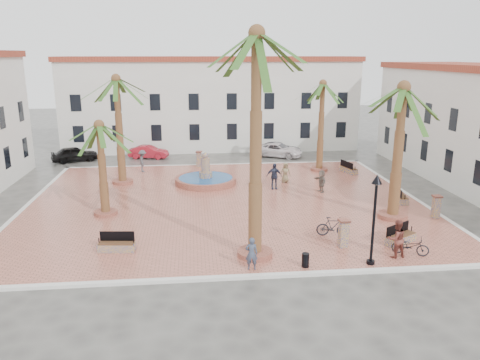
% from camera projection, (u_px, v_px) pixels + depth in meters
% --- Properties ---
extents(ground, '(120.00, 120.00, 0.00)m').
position_uv_depth(ground, '(225.00, 203.00, 31.48)').
color(ground, '#56544F').
rests_on(ground, ground).
extents(plaza, '(26.00, 22.00, 0.15)m').
position_uv_depth(plaza, '(225.00, 202.00, 31.46)').
color(plaza, '#BF6955').
rests_on(plaza, ground).
extents(kerb_n, '(26.30, 0.30, 0.16)m').
position_uv_depth(kerb_n, '(217.00, 165.00, 42.03)').
color(kerb_n, silver).
rests_on(kerb_n, ground).
extents(kerb_s, '(26.30, 0.30, 0.16)m').
position_uv_depth(kerb_s, '(243.00, 277.00, 20.89)').
color(kerb_s, silver).
rests_on(kerb_s, ground).
extents(kerb_e, '(0.30, 22.30, 0.16)m').
position_uv_depth(kerb_e, '(410.00, 196.00, 32.74)').
color(kerb_e, silver).
rests_on(kerb_e, ground).
extents(kerb_w, '(0.30, 22.30, 0.16)m').
position_uv_depth(kerb_w, '(25.00, 208.00, 30.18)').
color(kerb_w, silver).
rests_on(kerb_w, ground).
extents(building_north, '(30.40, 7.40, 9.50)m').
position_uv_depth(building_north, '(211.00, 103.00, 49.45)').
color(building_north, silver).
rests_on(building_north, ground).
extents(fountain, '(4.67, 4.67, 2.41)m').
position_uv_depth(fountain, '(206.00, 179.00, 35.75)').
color(fountain, '#A45846').
rests_on(fountain, plaza).
extents(palm_nw, '(5.09, 5.09, 8.21)m').
position_uv_depth(palm_nw, '(117.00, 91.00, 34.06)').
color(palm_nw, '#A45846').
rests_on(palm_nw, plaza).
extents(palm_sw, '(4.62, 4.62, 5.86)m').
position_uv_depth(palm_sw, '(100.00, 137.00, 27.64)').
color(palm_sw, '#A45846').
rests_on(palm_sw, plaza).
extents(palm_s, '(5.63, 5.63, 10.83)m').
position_uv_depth(palm_s, '(257.00, 58.00, 20.53)').
color(palm_s, '#A45846').
rests_on(palm_s, plaza).
extents(palm_e, '(5.71, 5.71, 8.16)m').
position_uv_depth(palm_e, '(402.00, 104.00, 26.52)').
color(palm_e, '#A45846').
rests_on(palm_e, plaza).
extents(palm_ne, '(4.67, 4.67, 7.59)m').
position_uv_depth(palm_ne, '(323.00, 93.00, 38.11)').
color(palm_ne, '#A45846').
rests_on(palm_ne, plaza).
extents(bench_s, '(1.88, 0.75, 0.97)m').
position_uv_depth(bench_s, '(117.00, 246.00, 23.42)').
color(bench_s, gray).
rests_on(bench_s, plaza).
extents(bench_se, '(1.94, 1.46, 1.00)m').
position_uv_depth(bench_se, '(400.00, 238.00, 24.40)').
color(bench_se, gray).
rests_on(bench_se, plaza).
extents(bench_e, '(0.84, 1.95, 1.00)m').
position_uv_depth(bench_e, '(400.00, 197.00, 31.33)').
color(bench_e, gray).
rests_on(bench_e, plaza).
extents(bench_ne, '(1.04, 1.96, 0.99)m').
position_uv_depth(bench_ne, '(348.00, 169.00, 38.93)').
color(bench_ne, gray).
rests_on(bench_ne, plaza).
extents(lamppost_s, '(0.47, 0.47, 4.36)m').
position_uv_depth(lamppost_s, '(375.00, 204.00, 21.29)').
color(lamppost_s, black).
rests_on(lamppost_s, plaza).
extents(lamppost_e, '(0.40, 0.40, 3.65)m').
position_uv_depth(lamppost_e, '(396.00, 157.00, 33.41)').
color(lamppost_e, black).
rests_on(lamppost_e, plaza).
extents(bollard_se, '(0.56, 0.56, 1.48)m').
position_uv_depth(bollard_se, '(343.00, 233.00, 23.80)').
color(bollard_se, gray).
rests_on(bollard_se, plaza).
extents(bollard_n, '(0.59, 0.59, 1.39)m').
position_uv_depth(bollard_n, '(199.00, 159.00, 40.90)').
color(bollard_n, gray).
rests_on(bollard_n, plaza).
extents(bollard_e, '(0.50, 0.50, 1.40)m').
position_uv_depth(bollard_e, '(436.00, 206.00, 28.08)').
color(bollard_e, gray).
rests_on(bollard_e, plaza).
extents(litter_bin, '(0.34, 0.34, 0.67)m').
position_uv_depth(litter_bin, '(305.00, 260.00, 21.66)').
color(litter_bin, black).
rests_on(litter_bin, plaza).
extents(cyclist_a, '(0.60, 0.42, 1.56)m').
position_uv_depth(cyclist_a, '(252.00, 254.00, 21.30)').
color(cyclist_a, '#3A4257').
rests_on(cyclist_a, plaza).
extents(bicycle_a, '(1.85, 1.30, 0.92)m').
position_uv_depth(bicycle_a, '(410.00, 246.00, 22.94)').
color(bicycle_a, black).
rests_on(bicycle_a, plaza).
extents(cyclist_b, '(1.03, 0.86, 1.90)m').
position_uv_depth(cyclist_b, '(397.00, 239.00, 22.56)').
color(cyclist_b, brown).
rests_on(cyclist_b, plaza).
extents(bicycle_b, '(1.86, 0.82, 1.08)m').
position_uv_depth(bicycle_b, '(333.00, 227.00, 25.30)').
color(bicycle_b, black).
rests_on(bicycle_b, plaza).
extents(pedestrian_fountain_a, '(0.78, 0.53, 1.56)m').
position_uv_depth(pedestrian_fountain_a, '(285.00, 173.00, 35.84)').
color(pedestrian_fountain_a, '#867451').
rests_on(pedestrian_fountain_a, plaza).
extents(pedestrian_fountain_b, '(1.14, 0.51, 1.92)m').
position_uv_depth(pedestrian_fountain_b, '(274.00, 176.00, 34.10)').
color(pedestrian_fountain_b, '#2E344D').
rests_on(pedestrian_fountain_b, plaza).
extents(pedestrian_north, '(0.80, 1.25, 1.85)m').
position_uv_depth(pedestrian_north, '(143.00, 161.00, 39.09)').
color(pedestrian_north, '#4A494F').
rests_on(pedestrian_north, plaza).
extents(pedestrian_east, '(0.79, 1.56, 1.61)m').
position_uv_depth(pedestrian_east, '(321.00, 181.00, 33.36)').
color(pedestrian_east, '#6D6056').
rests_on(pedestrian_east, plaza).
extents(car_black, '(4.49, 3.12, 1.42)m').
position_uv_depth(car_black, '(75.00, 154.00, 43.58)').
color(car_black, black).
rests_on(car_black, ground).
extents(car_red, '(3.93, 2.01, 1.24)m').
position_uv_depth(car_red, '(148.00, 152.00, 44.95)').
color(car_red, '#B01C2A').
rests_on(car_red, ground).
extents(car_silver, '(4.54, 1.98, 1.30)m').
position_uv_depth(car_silver, '(279.00, 149.00, 46.34)').
color(car_silver, '#9C9CA4').
rests_on(car_silver, ground).
extents(car_white, '(5.24, 3.98, 1.32)m').
position_uv_depth(car_white, '(278.00, 150.00, 45.63)').
color(car_white, white).
rests_on(car_white, ground).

